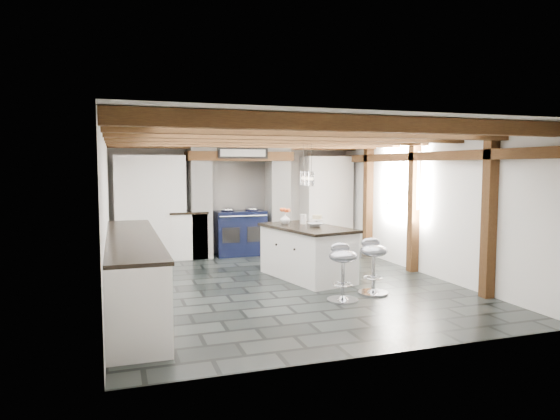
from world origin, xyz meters
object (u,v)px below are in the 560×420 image
object	(u,v)px
kitchen_island	(307,252)
bar_stool_near	(373,259)
range_cooker	(240,232)
bar_stool_far	(343,265)

from	to	relation	value
kitchen_island	bar_stool_near	distance (m)	1.33
range_cooker	bar_stool_far	xyz separation A→B (m)	(0.46, -3.83, 0.02)
kitchen_island	bar_stool_near	bearing A→B (deg)	-79.73
range_cooker	bar_stool_near	size ratio (longest dim) A/B	1.27
bar_stool_far	kitchen_island	bearing A→B (deg)	99.00
bar_stool_near	bar_stool_far	distance (m)	0.61
kitchen_island	bar_stool_far	xyz separation A→B (m)	(-0.05, -1.44, 0.05)
bar_stool_near	range_cooker	bearing A→B (deg)	121.50
range_cooker	bar_stool_near	world-z (taller)	range_cooker
range_cooker	bar_stool_near	bearing A→B (deg)	-74.03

